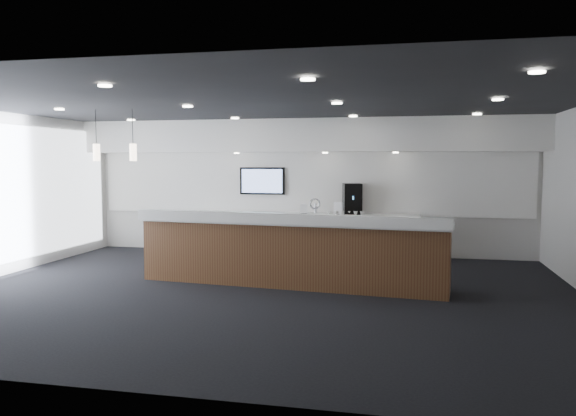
# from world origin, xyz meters

# --- Properties ---
(ground) EXTENTS (10.00, 10.00, 0.00)m
(ground) POSITION_xyz_m (0.00, 0.00, 0.00)
(ground) COLOR black
(ground) RESTS_ON ground
(ceiling) EXTENTS (10.00, 8.00, 0.02)m
(ceiling) POSITION_xyz_m (0.00, 0.00, 3.00)
(ceiling) COLOR black
(ceiling) RESTS_ON back_wall
(back_wall) EXTENTS (10.00, 0.02, 3.00)m
(back_wall) POSITION_xyz_m (0.00, 4.00, 1.50)
(back_wall) COLOR silver
(back_wall) RESTS_ON ground
(soffit_bulkhead) EXTENTS (10.00, 0.90, 0.70)m
(soffit_bulkhead) POSITION_xyz_m (0.00, 3.55, 2.65)
(soffit_bulkhead) COLOR white
(soffit_bulkhead) RESTS_ON back_wall
(alcove_panel) EXTENTS (9.80, 0.06, 1.40)m
(alcove_panel) POSITION_xyz_m (0.00, 3.97, 1.60)
(alcove_panel) COLOR white
(alcove_panel) RESTS_ON back_wall
(back_credenza) EXTENTS (5.06, 0.66, 0.95)m
(back_credenza) POSITION_xyz_m (-0.00, 3.64, 0.48)
(back_credenza) COLOR gray
(back_credenza) RESTS_ON ground
(wall_tv) EXTENTS (1.05, 0.08, 0.62)m
(wall_tv) POSITION_xyz_m (-1.00, 3.91, 1.65)
(wall_tv) COLOR black
(wall_tv) RESTS_ON back_wall
(pendant_left) EXTENTS (0.12, 0.12, 0.30)m
(pendant_left) POSITION_xyz_m (-2.40, 0.80, 2.25)
(pendant_left) COLOR beige
(pendant_left) RESTS_ON ceiling
(pendant_right) EXTENTS (0.12, 0.12, 0.30)m
(pendant_right) POSITION_xyz_m (-3.10, 0.80, 2.25)
(pendant_right) COLOR beige
(pendant_right) RESTS_ON ceiling
(ceiling_can_lights) EXTENTS (7.00, 5.00, 0.02)m
(ceiling_can_lights) POSITION_xyz_m (0.00, 0.00, 2.97)
(ceiling_can_lights) COLOR white
(ceiling_can_lights) RESTS_ON ceiling
(service_counter) EXTENTS (5.35, 1.38, 1.49)m
(service_counter) POSITION_xyz_m (0.34, 0.64, 0.57)
(service_counter) COLOR #4F2D1A
(service_counter) RESTS_ON ground
(coffee_machine) EXTENTS (0.47, 0.55, 0.67)m
(coffee_machine) POSITION_xyz_m (1.08, 3.70, 1.28)
(coffee_machine) COLOR black
(coffee_machine) RESTS_ON back_credenza
(info_sign_left) EXTENTS (0.16, 0.04, 0.21)m
(info_sign_left) POSITION_xyz_m (0.03, 3.55, 1.06)
(info_sign_left) COLOR white
(info_sign_left) RESTS_ON back_credenza
(info_sign_right) EXTENTS (0.20, 0.08, 0.27)m
(info_sign_right) POSITION_xyz_m (0.80, 3.53, 1.08)
(info_sign_right) COLOR white
(info_sign_right) RESTS_ON back_credenza
(cup_0) EXTENTS (0.09, 0.09, 0.08)m
(cup_0) POSITION_xyz_m (1.31, 3.50, 0.99)
(cup_0) COLOR white
(cup_0) RESTS_ON back_credenza
(cup_1) EXTENTS (0.12, 0.12, 0.08)m
(cup_1) POSITION_xyz_m (1.17, 3.50, 0.99)
(cup_1) COLOR white
(cup_1) RESTS_ON back_credenza
(cup_2) EXTENTS (0.11, 0.11, 0.08)m
(cup_2) POSITION_xyz_m (1.03, 3.50, 0.99)
(cup_2) COLOR white
(cup_2) RESTS_ON back_credenza
(cup_3) EXTENTS (0.11, 0.11, 0.08)m
(cup_3) POSITION_xyz_m (0.89, 3.50, 0.99)
(cup_3) COLOR white
(cup_3) RESTS_ON back_credenza
(cup_4) EXTENTS (0.12, 0.12, 0.08)m
(cup_4) POSITION_xyz_m (0.75, 3.50, 0.99)
(cup_4) COLOR white
(cup_4) RESTS_ON back_credenza
(cup_5) EXTENTS (0.10, 0.10, 0.08)m
(cup_5) POSITION_xyz_m (0.61, 3.50, 0.99)
(cup_5) COLOR white
(cup_5) RESTS_ON back_credenza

